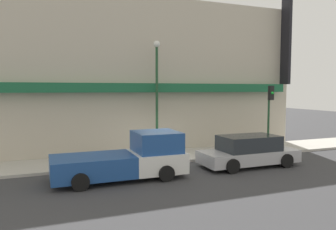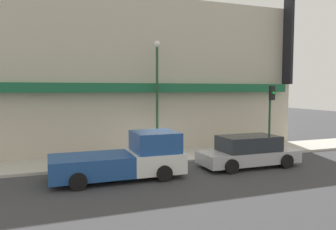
{
  "view_description": "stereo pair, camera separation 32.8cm",
  "coord_description": "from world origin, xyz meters",
  "px_view_note": "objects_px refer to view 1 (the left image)",
  "views": [
    {
      "loc": [
        -5.67,
        -14.74,
        3.68
      ],
      "look_at": [
        0.57,
        1.2,
        2.33
      ],
      "focal_mm": 35.0,
      "sensor_mm": 36.0,
      "label": 1
    },
    {
      "loc": [
        -5.37,
        -14.85,
        3.68
      ],
      "look_at": [
        0.57,
        1.2,
        2.33
      ],
      "focal_mm": 35.0,
      "sensor_mm": 36.0,
      "label": 2
    }
  ],
  "objects_px": {
    "fire_hydrant": "(222,147)",
    "street_lamp": "(157,85)",
    "pickup_truck": "(128,159)",
    "traffic_light": "(270,107)",
    "parked_car": "(249,151)"
  },
  "relations": [
    {
      "from": "fire_hydrant",
      "to": "street_lamp",
      "type": "height_order",
      "value": "street_lamp"
    },
    {
      "from": "pickup_truck",
      "to": "traffic_light",
      "type": "distance_m",
      "value": 9.2
    },
    {
      "from": "parked_car",
      "to": "traffic_light",
      "type": "relative_size",
      "value": 1.27
    },
    {
      "from": "traffic_light",
      "to": "pickup_truck",
      "type": "bearing_deg",
      "value": -166.56
    },
    {
      "from": "fire_hydrant",
      "to": "traffic_light",
      "type": "xyz_separation_m",
      "value": [
        2.82,
        -0.39,
        2.2
      ]
    },
    {
      "from": "parked_car",
      "to": "street_lamp",
      "type": "xyz_separation_m",
      "value": [
        -3.31,
        3.8,
        3.21
      ]
    },
    {
      "from": "pickup_truck",
      "to": "street_lamp",
      "type": "xyz_separation_m",
      "value": [
        2.6,
        3.8,
        3.11
      ]
    },
    {
      "from": "parked_car",
      "to": "traffic_light",
      "type": "xyz_separation_m",
      "value": [
        2.85,
        2.09,
        1.99
      ]
    },
    {
      "from": "street_lamp",
      "to": "fire_hydrant",
      "type": "bearing_deg",
      "value": -21.6
    },
    {
      "from": "pickup_truck",
      "to": "parked_car",
      "type": "relative_size",
      "value": 1.13
    },
    {
      "from": "parked_car",
      "to": "street_lamp",
      "type": "height_order",
      "value": "street_lamp"
    },
    {
      "from": "fire_hydrant",
      "to": "parked_car",
      "type": "bearing_deg",
      "value": -90.81
    },
    {
      "from": "pickup_truck",
      "to": "street_lamp",
      "type": "height_order",
      "value": "street_lamp"
    },
    {
      "from": "pickup_truck",
      "to": "parked_car",
      "type": "distance_m",
      "value": 5.91
    },
    {
      "from": "pickup_truck",
      "to": "traffic_light",
      "type": "bearing_deg",
      "value": 13.37
    }
  ]
}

